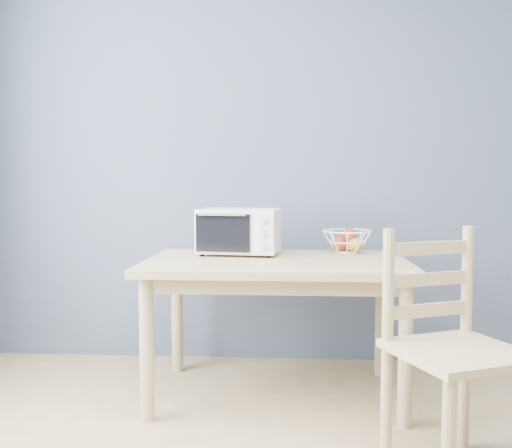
# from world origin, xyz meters

# --- Properties ---
(room) EXTENTS (4.01, 4.51, 2.61)m
(room) POSITION_xyz_m (0.00, 0.00, 1.30)
(room) COLOR tan
(room) RESTS_ON ground
(dining_table) EXTENTS (1.40, 0.90, 0.75)m
(dining_table) POSITION_xyz_m (-0.09, 1.59, 0.65)
(dining_table) COLOR tan
(dining_table) RESTS_ON ground
(toaster_oven) EXTENTS (0.48, 0.36, 0.26)m
(toaster_oven) POSITION_xyz_m (-0.33, 1.79, 0.89)
(toaster_oven) COLOR white
(toaster_oven) RESTS_ON dining_table
(fruit_basket) EXTENTS (0.31, 0.31, 0.15)m
(fruit_basket) POSITION_xyz_m (0.31, 1.90, 0.82)
(fruit_basket) COLOR white
(fruit_basket) RESTS_ON dining_table
(dining_chair) EXTENTS (0.60, 0.60, 0.98)m
(dining_chair) POSITION_xyz_m (0.62, 0.80, 0.48)
(dining_chair) COLOR tan
(dining_chair) RESTS_ON ground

